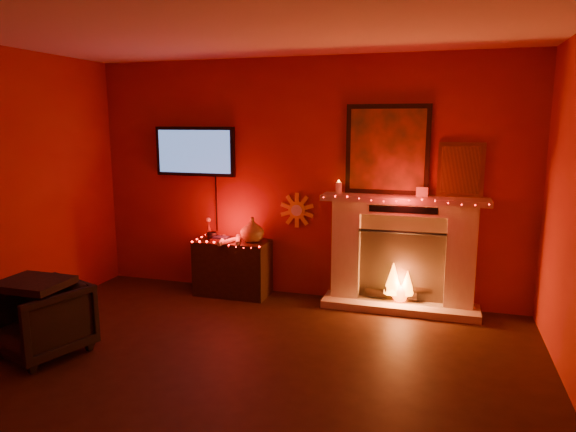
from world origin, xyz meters
name	(u,v)px	position (x,y,z in m)	size (l,w,h in m)	color
room	(204,219)	(0.00, 0.00, 1.35)	(5.00, 5.00, 5.00)	black
fireplace	(402,242)	(1.14, 2.39, 0.72)	(1.72, 0.40, 2.18)	beige
tv	(195,152)	(-1.30, 2.45, 1.65)	(1.00, 0.07, 1.24)	black
sunburst_clock	(297,210)	(-0.05, 2.48, 1.00)	(0.40, 0.03, 0.40)	gold
console_table	(234,264)	(-0.75, 2.26, 0.37)	(0.85, 0.51, 0.93)	black
armchair	(41,320)	(-1.73, 0.32, 0.31)	(0.67, 0.69, 0.62)	black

